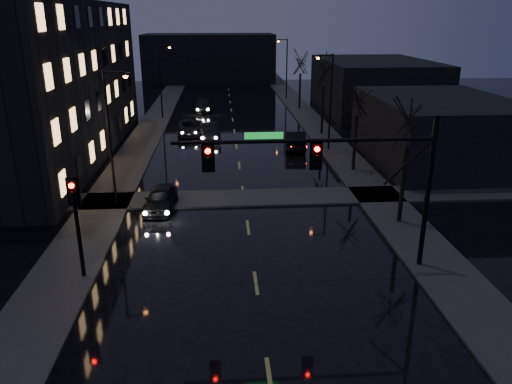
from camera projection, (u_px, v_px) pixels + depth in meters
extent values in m
cube|color=#2D2D2B|center=(144.00, 139.00, 46.28)|extent=(3.00, 140.00, 0.12)
cube|color=#2D2D2B|center=(325.00, 136.00, 47.44)|extent=(3.00, 140.00, 0.12)
cube|color=#2D2D2B|center=(244.00, 198.00, 31.35)|extent=(40.00, 3.00, 0.12)
cube|color=black|center=(26.00, 82.00, 39.06)|extent=(12.00, 30.00, 12.00)
cube|color=black|center=(438.00, 130.00, 38.64)|extent=(10.00, 14.00, 5.00)
cube|color=black|center=(374.00, 86.00, 59.26)|extent=(12.00, 18.00, 6.00)
cube|color=black|center=(209.00, 58.00, 85.77)|extent=(22.00, 10.00, 8.00)
cylinder|color=black|center=(427.00, 195.00, 21.78)|extent=(0.22, 0.22, 7.00)
cylinder|color=black|center=(305.00, 141.00, 20.57)|extent=(11.00, 0.16, 0.16)
cylinder|color=black|center=(409.00, 162.00, 21.21)|extent=(2.05, 0.10, 2.05)
cube|color=#0C591E|center=(264.00, 136.00, 20.38)|extent=(1.60, 0.04, 0.28)
cube|color=black|center=(208.00, 158.00, 20.52)|extent=(0.35, 0.28, 1.05)
sphere|color=#FF0705|center=(208.00, 151.00, 20.26)|extent=(0.22, 0.22, 0.22)
cube|color=black|center=(316.00, 156.00, 20.83)|extent=(0.35, 0.28, 1.05)
sphere|color=#FF0705|center=(317.00, 149.00, 20.56)|extent=(0.22, 0.22, 0.22)
cylinder|color=black|center=(78.00, 232.00, 21.19)|extent=(0.18, 0.18, 4.40)
cube|color=black|center=(73.00, 192.00, 20.59)|extent=(0.35, 0.28, 1.05)
sphere|color=#FF0705|center=(71.00, 186.00, 20.33)|extent=(0.22, 0.22, 0.22)
cylinder|color=black|center=(403.00, 186.00, 26.97)|extent=(0.24, 0.24, 4.40)
cylinder|color=black|center=(355.00, 144.00, 36.42)|extent=(0.24, 0.24, 4.12)
cylinder|color=black|center=(322.00, 110.00, 47.61)|extent=(0.24, 0.24, 4.68)
cylinder|color=black|center=(300.00, 92.00, 60.84)|extent=(0.24, 0.24, 4.29)
cylinder|color=black|center=(110.00, 141.00, 29.03)|extent=(0.16, 0.16, 8.00)
cylinder|color=black|center=(114.00, 72.00, 27.77)|extent=(1.20, 0.10, 0.10)
cube|color=black|center=(125.00, 74.00, 27.85)|extent=(0.50, 0.25, 0.15)
sphere|color=orange|center=(126.00, 76.00, 27.88)|extent=(0.28, 0.28, 0.28)
cylinder|color=black|center=(160.00, 83.00, 54.42)|extent=(0.16, 0.16, 8.00)
cylinder|color=black|center=(164.00, 45.00, 53.16)|extent=(1.20, 0.10, 0.10)
cube|color=black|center=(169.00, 46.00, 53.23)|extent=(0.50, 0.25, 0.15)
sphere|color=orange|center=(170.00, 47.00, 53.27)|extent=(0.28, 0.28, 0.28)
cylinder|color=black|center=(330.00, 104.00, 41.37)|extent=(0.16, 0.16, 8.00)
cylinder|color=black|center=(326.00, 55.00, 40.03)|extent=(1.20, 0.10, 0.10)
cube|color=black|center=(318.00, 56.00, 40.03)|extent=(0.50, 0.25, 0.15)
sphere|color=orange|center=(318.00, 58.00, 40.06)|extent=(0.28, 0.28, 0.28)
cylinder|color=black|center=(287.00, 69.00, 67.70)|extent=(0.16, 0.16, 8.00)
cylinder|color=black|center=(283.00, 39.00, 66.36)|extent=(1.20, 0.10, 0.10)
cube|color=black|center=(278.00, 40.00, 66.35)|extent=(0.50, 0.25, 0.15)
sphere|color=orange|center=(278.00, 41.00, 66.39)|extent=(0.28, 0.28, 0.28)
imported|color=black|center=(160.00, 199.00, 29.42)|extent=(1.96, 4.17, 1.38)
imported|color=black|center=(209.00, 131.00, 46.28)|extent=(2.17, 4.69, 1.49)
imported|color=black|center=(190.00, 127.00, 48.09)|extent=(2.41, 5.09, 1.41)
imported|color=black|center=(203.00, 106.00, 59.68)|extent=(2.24, 4.83, 1.37)
imported|color=black|center=(295.00, 140.00, 42.95)|extent=(2.07, 4.93, 1.58)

